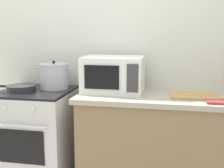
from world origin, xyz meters
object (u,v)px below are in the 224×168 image
at_px(microwave, 113,74).
at_px(stove, 38,140).
at_px(cutting_board, 194,96).
at_px(frying_pan, 20,88).
at_px(oven_mitt, 219,102).
at_px(stock_pot, 54,76).

bearing_deg(microwave, stove, -173.30).
bearing_deg(cutting_board, microwave, 173.24).
bearing_deg(stove, cutting_board, 0.05).
height_order(frying_pan, oven_mitt, frying_pan).
xyz_separation_m(stove, microwave, (0.67, 0.08, 0.61)).
bearing_deg(oven_mitt, stove, 173.93).
relative_size(frying_pan, microwave, 0.90).
bearing_deg(microwave, cutting_board, -6.76).
distance_m(stove, microwave, 0.91).
xyz_separation_m(frying_pan, microwave, (0.79, 0.12, 0.12)).
bearing_deg(stock_pot, microwave, -3.03).
bearing_deg(stove, frying_pan, -159.05).
distance_m(frying_pan, cutting_board, 1.45).
bearing_deg(frying_pan, stove, 20.95).
height_order(cutting_board, oven_mitt, cutting_board).
height_order(stock_pot, microwave, microwave).
distance_m(cutting_board, oven_mitt, 0.23).
height_order(stove, oven_mitt, oven_mitt).
bearing_deg(stove, stock_pot, 40.11).
relative_size(stove, frying_pan, 2.04).
xyz_separation_m(stock_pot, frying_pan, (-0.25, -0.15, -0.09)).
bearing_deg(frying_pan, oven_mitt, -4.01).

